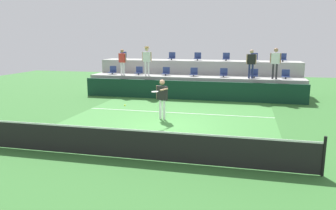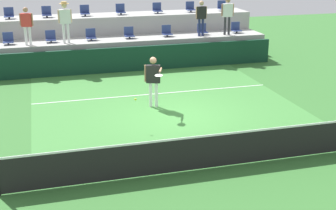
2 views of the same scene
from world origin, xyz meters
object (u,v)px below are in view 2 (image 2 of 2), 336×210
(tennis_player, at_px, (153,77))
(spectator_in_white, at_px, (27,23))
(stadium_chair_upper_far_left, at_px, (9,14))
(spectator_in_grey, at_px, (227,12))
(stadium_chair_lower_mid_right, at_px, (167,32))
(stadium_chair_upper_center, at_px, (121,10))
(stadium_chair_lower_center, at_px, (129,34))
(stadium_chair_upper_right, at_px, (190,8))
(stadium_chair_lower_right, at_px, (202,30))
(stadium_chair_upper_mid_left, at_px, (85,11))
(spectator_leaning_on_rail, at_px, (201,15))
(spectator_with_hat, at_px, (65,18))
(stadium_chair_lower_far_left, at_px, (8,39))
(stadium_chair_upper_far_right, at_px, (222,7))
(stadium_chair_lower_mid_left, at_px, (91,35))
(stadium_chair_upper_mid_right, at_px, (157,9))
(stadium_chair_lower_far_right, at_px, (236,28))
(stadium_chair_lower_left, at_px, (51,37))
(tennis_ball, at_px, (135,99))
(stadium_chair_upper_left, at_px, (47,13))

(tennis_player, height_order, spectator_in_white, spectator_in_white)
(stadium_chair_upper_far_left, relative_size, spectator_in_grey, 0.30)
(stadium_chair_lower_mid_right, distance_m, stadium_chair_upper_center, 2.73)
(stadium_chair_lower_center, bearing_deg, stadium_chair_upper_right, 26.80)
(stadium_chair_lower_right, distance_m, stadium_chair_upper_mid_left, 5.74)
(spectator_leaning_on_rail, bearing_deg, spectator_with_hat, 180.00)
(stadium_chair_lower_center, distance_m, spectator_leaning_on_rail, 3.49)
(stadium_chair_lower_far_left, xyz_separation_m, stadium_chair_lower_mid_right, (7.14, 0.00, 0.00))
(stadium_chair_lower_center, distance_m, stadium_chair_upper_mid_left, 2.68)
(stadium_chair_upper_far_right, height_order, spectator_in_grey, spectator_in_grey)
(stadium_chair_lower_mid_right, height_order, stadium_chair_upper_far_right, stadium_chair_upper_far_right)
(stadium_chair_lower_mid_left, relative_size, stadium_chair_upper_far_left, 1.00)
(stadium_chair_lower_mid_left, bearing_deg, stadium_chair_upper_mid_right, 26.74)
(stadium_chair_lower_far_left, bearing_deg, stadium_chair_upper_right, 11.44)
(stadium_chair_upper_mid_left, height_order, tennis_player, stadium_chair_upper_mid_left)
(stadium_chair_lower_right, xyz_separation_m, spectator_with_hat, (-6.46, -0.38, 0.90))
(stadium_chair_lower_center, distance_m, tennis_player, 6.29)
(stadium_chair_upper_far_left, relative_size, stadium_chair_upper_right, 1.00)
(spectator_leaning_on_rail, bearing_deg, stadium_chair_upper_far_left, 165.86)
(stadium_chair_lower_far_right, bearing_deg, stadium_chair_lower_center, 180.00)
(spectator_in_grey, bearing_deg, stadium_chair_lower_left, 177.33)
(spectator_in_white, bearing_deg, tennis_ball, -68.25)
(stadium_chair_upper_far_left, distance_m, tennis_player, 9.51)
(stadium_chair_lower_left, bearing_deg, spectator_leaning_on_rail, -3.18)
(stadium_chair_upper_mid_left, bearing_deg, stadium_chair_upper_right, 0.00)
(stadium_chair_upper_mid_right, height_order, tennis_player, stadium_chair_upper_mid_right)
(stadium_chair_lower_mid_left, xyz_separation_m, tennis_player, (1.36, -6.27, -0.37))
(stadium_chair_lower_far_left, distance_m, stadium_chair_upper_right, 9.11)
(stadium_chair_lower_far_left, bearing_deg, tennis_ball, -64.18)
(stadium_chair_upper_mid_left, bearing_deg, tennis_player, -80.14)
(stadium_chair_upper_far_right, xyz_separation_m, spectator_in_white, (-9.79, -2.18, -0.10))
(stadium_chair_lower_right, distance_m, stadium_chair_upper_left, 7.45)
(spectator_with_hat, bearing_deg, spectator_leaning_on_rail, 0.00)
(stadium_chair_lower_center, xyz_separation_m, tennis_player, (-0.39, -6.27, -0.37))
(stadium_chair_lower_far_right, height_order, spectator_in_grey, spectator_in_grey)
(stadium_chair_upper_center, xyz_separation_m, stadium_chair_upper_right, (3.62, 0.00, 0.00))
(stadium_chair_lower_far_left, height_order, stadium_chair_upper_left, stadium_chair_upper_left)
(stadium_chair_lower_far_right, relative_size, stadium_chair_upper_far_right, 1.00)
(stadium_chair_lower_mid_right, bearing_deg, stadium_chair_lower_center, 180.00)
(tennis_player, bearing_deg, stadium_chair_upper_far_right, 54.78)
(tennis_player, xyz_separation_m, spectator_in_white, (-4.09, 5.88, 1.13))
(stadium_chair_lower_far_left, xyz_separation_m, spectator_in_grey, (10.03, -0.38, 0.85))
(stadium_chair_lower_left, bearing_deg, stadium_chair_upper_mid_left, 45.99)
(stadium_chair_lower_left, xyz_separation_m, spectator_in_white, (-0.95, -0.38, 0.75))
(stadium_chair_lower_mid_right, distance_m, stadium_chair_upper_far_left, 7.37)
(stadium_chair_lower_center, relative_size, stadium_chair_upper_far_right, 1.00)
(stadium_chair_lower_far_right, bearing_deg, spectator_with_hat, -177.33)
(stadium_chair_lower_mid_left, bearing_deg, spectator_in_white, -172.00)
(spectator_in_grey, bearing_deg, stadium_chair_upper_mid_left, 161.41)
(tennis_player, height_order, tennis_ball, tennis_player)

